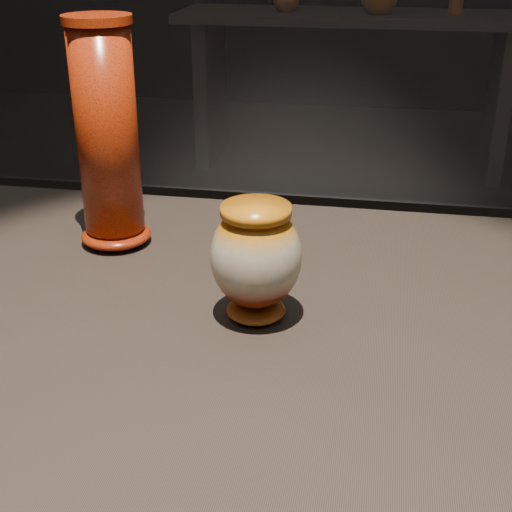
{
  "coord_description": "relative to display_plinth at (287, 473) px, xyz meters",
  "views": [
    {
      "loc": [
        0.1,
        -0.81,
        1.37
      ],
      "look_at": [
        -0.04,
        -0.01,
        0.99
      ],
      "focal_mm": 50.0,
      "sensor_mm": 36.0,
      "label": 1
    }
  ],
  "objects": [
    {
      "name": "tall_vase",
      "position": [
        -0.31,
        0.18,
        0.44
      ],
      "size": [
        0.11,
        0.11,
        0.35
      ],
      "rotation": [
        0.0,
        0.0,
        0.0
      ],
      "color": "red",
      "rests_on": "display_plinth"
    },
    {
      "name": "back_vase_right",
      "position": [
        0.45,
        3.47,
        0.33
      ],
      "size": [
        0.08,
        0.08,
        0.12
      ],
      "primitive_type": "cylinder",
      "color": "#9E4716",
      "rests_on": "back_shelf"
    },
    {
      "name": "main_vase",
      "position": [
        -0.04,
        -0.01,
        0.35
      ],
      "size": [
        0.15,
        0.15,
        0.16
      ],
      "rotation": [
        0.0,
        0.0,
        -0.4
      ],
      "color": "maroon",
      "rests_on": "display_plinth"
    },
    {
      "name": "display_plinth",
      "position": [
        0.0,
        0.0,
        0.0
      ],
      "size": [
        2.0,
        0.8,
        0.9
      ],
      "color": "black",
      "rests_on": "ground"
    },
    {
      "name": "back_shelf",
      "position": [
        -0.11,
        3.45,
        0.01
      ],
      "size": [
        2.0,
        0.6,
        0.9
      ],
      "color": "black",
      "rests_on": "ground"
    }
  ]
}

